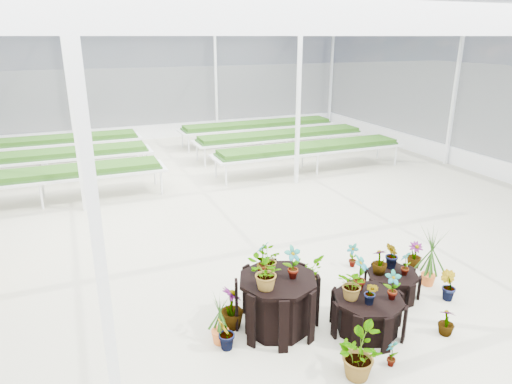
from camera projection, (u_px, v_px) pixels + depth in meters
name	position (u px, v px, depth m)	size (l,w,h in m)	color
ground_plane	(254.00, 256.00, 9.18)	(24.00, 24.00, 0.00)	gray
greenhouse_shell	(253.00, 147.00, 8.45)	(18.00, 24.00, 4.50)	white
steel_frame	(253.00, 147.00, 8.45)	(18.00, 24.00, 4.50)	silver
nursery_benches	(173.00, 154.00, 15.34)	(16.00, 7.00, 0.84)	silver
plinth_tall	(277.00, 303.00, 6.82)	(1.22, 1.22, 0.83)	black
plinth_mid	(367.00, 314.00, 6.77)	(1.07, 1.07, 0.57)	black
plinth_low	(392.00, 284.00, 7.77)	(0.89, 0.89, 0.40)	black
nursery_plants	(334.00, 288.00, 6.99)	(4.52, 3.07, 1.38)	#204511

